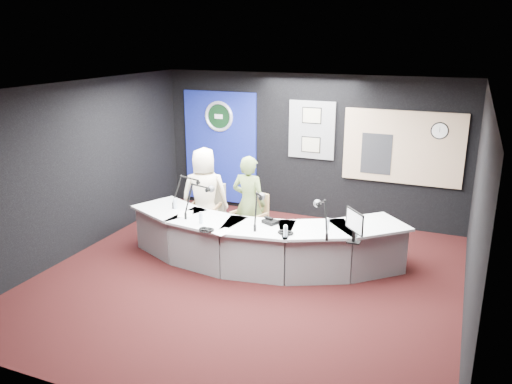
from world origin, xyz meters
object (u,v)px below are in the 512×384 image
at_px(person_man, 205,195).
at_px(person_woman, 249,203).
at_px(armchair_left, 205,211).
at_px(armchair_right, 249,222).
at_px(broadcast_desk, 259,241).

height_order(person_man, person_woman, person_man).
height_order(armchair_left, person_man, person_man).
distance_m(armchair_right, person_man, 0.95).
distance_m(person_man, person_woman, 0.89).
bearing_deg(armchair_right, person_woman, 0.00).
relative_size(person_man, person_woman, 1.02).
bearing_deg(person_man, person_woman, 149.06).
height_order(armchair_left, armchair_right, armchair_left).
distance_m(broadcast_desk, person_woman, 0.76).
bearing_deg(armchair_right, broadcast_desk, -32.03).
xyz_separation_m(armchair_left, person_woman, (0.88, -0.10, 0.28)).
distance_m(broadcast_desk, armchair_right, 0.63).
xyz_separation_m(armchair_left, armchair_right, (0.88, -0.10, -0.04)).
distance_m(armchair_right, person_woman, 0.33).
xyz_separation_m(broadcast_desk, armchair_left, (-1.26, 0.59, 0.15)).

